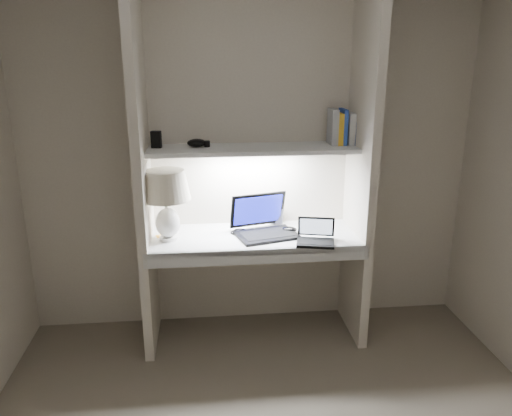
{
  "coord_description": "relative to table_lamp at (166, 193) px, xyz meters",
  "views": [
    {
      "loc": [
        -0.33,
        -1.99,
        1.96
      ],
      "look_at": [
        -0.01,
        1.05,
        1.02
      ],
      "focal_mm": 35.0,
      "sensor_mm": 36.0,
      "label": 1
    }
  ],
  "objects": [
    {
      "name": "desk_apron",
      "position": [
        0.58,
        -0.23,
        -0.37
      ],
      "size": [
        1.46,
        0.03,
        0.1
      ],
      "primitive_type": "cube",
      "color": "silver",
      "rests_on": "desk"
    },
    {
      "name": "book_row",
      "position": [
        1.23,
        0.17,
        0.39
      ],
      "size": [
        0.23,
        0.16,
        0.24
      ],
      "color": "#BCBCBC",
      "rests_on": "shelf"
    },
    {
      "name": "strip_light",
      "position": [
        0.58,
        0.12,
        0.24
      ],
      "size": [
        0.6,
        0.04,
        0.02
      ],
      "primitive_type": "cube",
      "color": "white",
      "rests_on": "shelf"
    },
    {
      "name": "laptop_netbook",
      "position": [
        0.97,
        -0.15,
        -0.28
      ],
      "size": [
        0.29,
        0.26,
        0.16
      ],
      "rotation": [
        0.0,
        0.0,
        -0.24
      ],
      "color": "black",
      "rests_on": "desk"
    },
    {
      "name": "shelf",
      "position": [
        0.58,
        0.12,
        0.26
      ],
      "size": [
        1.4,
        0.36,
        0.03
      ],
      "primitive_type": "cube",
      "color": "silver",
      "rests_on": "back_wall"
    },
    {
      "name": "shelf_box",
      "position": [
        -0.06,
        0.16,
        0.33
      ],
      "size": [
        0.07,
        0.06,
        0.11
      ],
      "primitive_type": "cube",
      "rotation": [
        0.0,
        0.0,
        -0.14
      ],
      "color": "black",
      "rests_on": "shelf"
    },
    {
      "name": "mouse",
      "position": [
        0.83,
        0.06,
        -0.3
      ],
      "size": [
        0.12,
        0.1,
        0.04
      ],
      "primitive_type": "ellipsoid",
      "rotation": [
        0.0,
        0.0,
        -0.38
      ],
      "color": "black",
      "rests_on": "desk"
    },
    {
      "name": "cable_coil",
      "position": [
        0.49,
        0.1,
        -0.32
      ],
      "size": [
        0.12,
        0.12,
        0.01
      ],
      "primitive_type": "torus",
      "rotation": [
        0.0,
        0.0,
        -0.4
      ],
      "color": "black",
      "rests_on": "desk"
    },
    {
      "name": "desk",
      "position": [
        0.58,
        0.03,
        -0.34
      ],
      "size": [
        1.4,
        0.55,
        0.04
      ],
      "primitive_type": "cube",
      "color": "white",
      "rests_on": "alcove_panel_left"
    },
    {
      "name": "speaker",
      "position": [
        0.77,
        0.25,
        -0.25
      ],
      "size": [
        0.11,
        0.1,
        0.14
      ],
      "primitive_type": "cube",
      "rotation": [
        0.0,
        0.0,
        -0.3
      ],
      "color": "silver",
      "rests_on": "desk"
    },
    {
      "name": "table_lamp",
      "position": [
        0.0,
        0.0,
        0.0
      ],
      "size": [
        0.32,
        0.32,
        0.48
      ],
      "color": "white",
      "rests_on": "desk"
    },
    {
      "name": "shelf_gadget",
      "position": [
        0.21,
        0.16,
        0.3
      ],
      "size": [
        0.14,
        0.11,
        0.06
      ],
      "primitive_type": "ellipsoid",
      "rotation": [
        0.0,
        0.0,
        0.12
      ],
      "color": "black",
      "rests_on": "shelf"
    },
    {
      "name": "alcove_panel_right",
      "position": [
        1.31,
        0.03,
        0.16
      ],
      "size": [
        0.06,
        0.55,
        2.5
      ],
      "primitive_type": "cube",
      "color": "beige",
      "rests_on": "floor"
    },
    {
      "name": "alcove_panel_left",
      "position": [
        -0.15,
        0.03,
        0.16
      ],
      "size": [
        0.06,
        0.55,
        2.5
      ],
      "primitive_type": "cube",
      "color": "beige",
      "rests_on": "floor"
    },
    {
      "name": "sticky_note",
      "position": [
        -0.06,
        0.07,
        -0.32
      ],
      "size": [
        0.08,
        0.08,
        0.0
      ],
      "primitive_type": "cube",
      "rotation": [
        0.0,
        0.0,
        0.33
      ],
      "color": "yellow",
      "rests_on": "desk"
    },
    {
      "name": "back_wall",
      "position": [
        0.58,
        0.3,
        0.16
      ],
      "size": [
        3.2,
        0.01,
        2.5
      ],
      "primitive_type": "cube",
      "color": "beige",
      "rests_on": "floor"
    },
    {
      "name": "laptop_main",
      "position": [
        0.65,
        0.05,
        -0.26
      ],
      "size": [
        0.48,
        0.44,
        0.27
      ],
      "rotation": [
        0.0,
        0.0,
        0.26
      ],
      "color": "black",
      "rests_on": "desk"
    }
  ]
}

